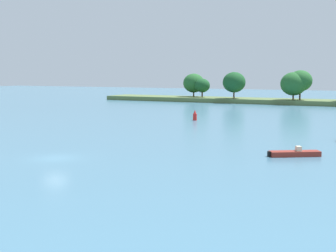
{
  "coord_description": "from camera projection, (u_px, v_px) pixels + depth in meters",
  "views": [
    {
      "loc": [
        30.75,
        -36.2,
        8.52
      ],
      "look_at": [
        2.09,
        21.15,
        1.2
      ],
      "focal_mm": 49.91,
      "sensor_mm": 36.0,
      "label": 1
    }
  ],
  "objects": [
    {
      "name": "small_motorboat",
      "position": [
        295.0,
        153.0,
        47.9
      ],
      "size": [
        5.05,
        3.82,
        1.03
      ],
      "color": "maroon",
      "rests_on": "ground"
    },
    {
      "name": "ground_plane",
      "position": [
        55.0,
        158.0,
        46.8
      ],
      "size": [
        400.0,
        400.0,
        0.0
      ],
      "primitive_type": "plane",
      "color": "teal"
    },
    {
      "name": "treeline_island",
      "position": [
        274.0,
        91.0,
        129.95
      ],
      "size": [
        92.23,
        11.47,
        10.0
      ],
      "color": "#566B3D",
      "rests_on": "ground"
    },
    {
      "name": "channel_buoy_red",
      "position": [
        195.0,
        116.0,
        84.02
      ],
      "size": [
        0.7,
        0.7,
        1.9
      ],
      "color": "red",
      "rests_on": "ground"
    }
  ]
}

